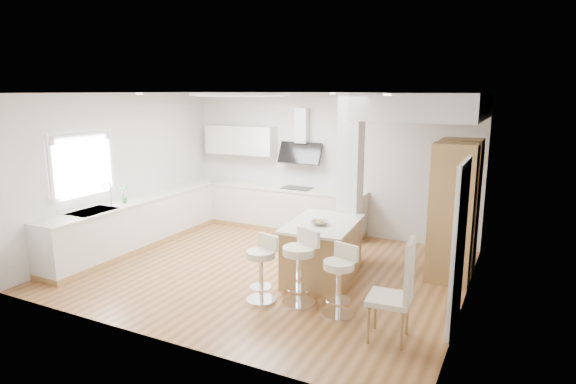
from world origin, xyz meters
The scene contains 18 objects.
ground centered at (0.00, 0.00, 0.00)m, with size 6.00×6.00×0.00m, color #9A6739.
ceiling centered at (0.00, 0.00, 0.00)m, with size 6.00×5.00×0.02m, color silver.
wall_back centered at (0.00, 2.50, 1.40)m, with size 6.00×0.04×2.80m, color beige.
wall_left centered at (-3.00, 0.00, 1.40)m, with size 0.04×5.00×2.80m, color beige.
wall_right centered at (3.00, 0.00, 1.40)m, with size 0.04×5.00×2.80m, color beige.
skylight centered at (-0.79, 0.60, 2.77)m, with size 4.10×2.10×0.06m.
window_left centered at (-2.96, -0.90, 1.69)m, with size 0.06×1.28×1.07m.
doorway_right centered at (2.97, -0.60, 1.00)m, with size 0.05×1.00×2.10m.
counter_left centered at (-2.70, 0.23, 0.46)m, with size 0.63×4.50×1.35m.
counter_back centered at (-0.91, 2.22, 0.70)m, with size 3.62×0.63×2.50m.
pillar centered at (1.05, 0.95, 1.40)m, with size 0.35×0.35×2.80m.
soffit centered at (2.10, 1.40, 2.60)m, with size 1.78×2.20×0.40m.
oven_column centered at (2.68, 1.23, 1.05)m, with size 0.63×1.21×2.10m.
peninsula centered at (0.93, 0.10, 0.45)m, with size 1.08×1.53×0.96m.
bar_stool_a centered at (0.51, -1.03, 0.51)m, with size 0.51×0.51×0.92m.
bar_stool_b centered at (1.01, -0.88, 0.58)m, with size 0.60×0.60×1.02m.
bar_stool_c centered at (1.61, -0.96, 0.52)m, with size 0.52×0.52×0.92m.
dining_chair centered at (2.44, -1.29, 0.65)m, with size 0.51×0.51×1.22m.
Camera 1 is at (3.60, -6.40, 2.83)m, focal length 30.00 mm.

